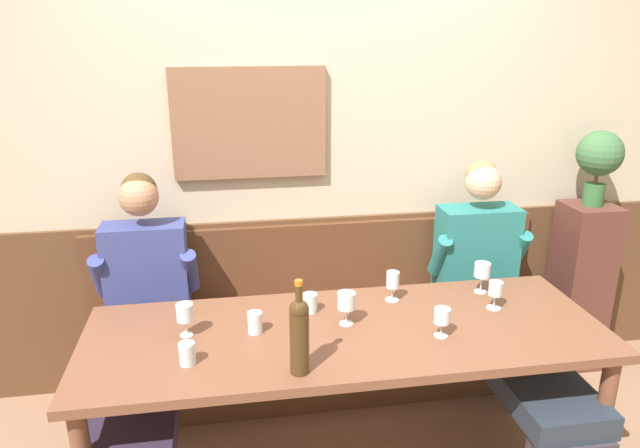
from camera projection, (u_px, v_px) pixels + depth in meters
The scene contains 18 objects.
room_wall_back at pixel (313, 138), 3.16m from camera, with size 6.80×0.12×2.80m.
wood_wainscot_panel at pixel (315, 296), 3.41m from camera, with size 6.80×0.03×0.96m, color brown.
wall_bench at pixel (321, 345), 3.27m from camera, with size 2.53×0.42×0.94m.
dining_table at pixel (346, 346), 2.53m from camera, with size 2.23×0.79×0.74m.
person_right_seat at pixel (142, 337), 2.69m from camera, with size 0.51×1.22×1.31m.
person_left_seat at pixel (500, 307), 2.97m from camera, with size 0.53×1.22×1.31m.
wine_bottle_green_tall at pixel (299, 334), 2.14m from camera, with size 0.07×0.07×0.38m.
wine_glass_near_bucket at pixel (495, 290), 2.66m from camera, with size 0.07×0.07×0.13m.
wine_glass_mid_left at pixel (482, 271), 2.82m from camera, with size 0.08×0.08×0.15m.
wine_glass_left_end at pixel (442, 317), 2.42m from camera, with size 0.07×0.07×0.13m.
wine_glass_mid_right at pixel (185, 313), 2.42m from camera, with size 0.07×0.07×0.14m.
wine_glass_center_front at pixel (393, 281), 2.74m from camera, with size 0.06×0.06×0.15m.
wine_glass_center_rear at pixel (346, 301), 2.51m from camera, with size 0.08×0.08×0.15m.
water_tumbler_center at pixel (255, 323), 2.46m from camera, with size 0.06×0.06×0.09m, color silver.
water_tumbler_left at pixel (187, 354), 2.23m from camera, with size 0.06×0.06×0.09m, color silver.
water_tumbler_right at pixel (310, 303), 2.65m from camera, with size 0.07×0.07×0.09m, color silver.
corner_pedestal at pixel (579, 286), 3.47m from camera, with size 0.28×0.28×1.02m, color brown.
potted_plant at pixel (599, 157), 3.22m from camera, with size 0.25×0.25×0.42m.
Camera 1 is at (-0.47, -2.02, 1.97)m, focal length 32.75 mm.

